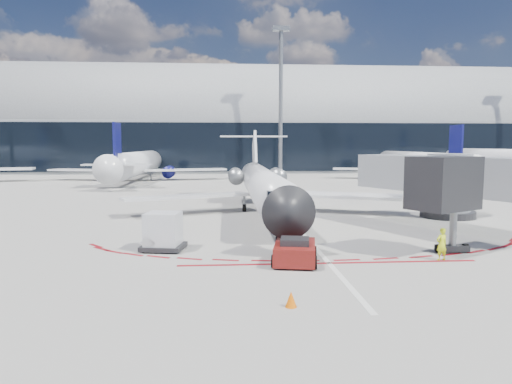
{
  "coord_description": "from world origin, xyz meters",
  "views": [
    {
      "loc": [
        -4.8,
        -31.9,
        5.49
      ],
      "look_at": [
        -2.7,
        -1.38,
        2.29
      ],
      "focal_mm": 32.0,
      "sensor_mm": 36.0,
      "label": 1
    }
  ],
  "objects": [
    {
      "name": "jet_bridge",
      "position": [
        9.79,
        -3.01,
        3.01
      ],
      "size": [
        10.03,
        15.2,
        4.9
      ],
      "color": "gray",
      "rests_on": "ground"
    },
    {
      "name": "ramp_worker",
      "position": [
        5.45,
        -11.31,
        0.78
      ],
      "size": [
        0.64,
        0.49,
        1.55
      ],
      "primitive_type": "imported",
      "rotation": [
        0.0,
        0.0,
        3.37
      ],
      "color": "#E8FF1A",
      "rests_on": "ground"
    },
    {
      "name": "uld_container",
      "position": [
        -8.01,
        -8.32,
        0.98
      ],
      "size": [
        2.39,
        2.13,
        1.98
      ],
      "rotation": [
        0.0,
        0.0,
        -0.17
      ],
      "color": "black",
      "rests_on": "ground"
    },
    {
      "name": "apron_centerline",
      "position": [
        0.0,
        2.0,
        0.01
      ],
      "size": [
        0.25,
        40.0,
        0.01
      ],
      "primitive_type": "cube",
      "color": "silver",
      "rests_on": "ground"
    },
    {
      "name": "apron_stop_bar",
      "position": [
        0.0,
        -11.5,
        0.01
      ],
      "size": [
        14.0,
        0.25,
        0.01
      ],
      "primitive_type": "cube",
      "color": "maroon",
      "rests_on": "ground"
    },
    {
      "name": "regional_jet",
      "position": [
        -1.77,
        3.84,
        2.3
      ],
      "size": [
        22.31,
        27.52,
        6.89
      ],
      "color": "silver",
      "rests_on": "ground"
    },
    {
      "name": "safety_cone_left",
      "position": [
        -8.8,
        -6.72,
        0.26
      ],
      "size": [
        0.38,
        0.38,
        0.52
      ],
      "primitive_type": "cone",
      "color": "#E86104",
      "rests_on": "ground"
    },
    {
      "name": "light_mast_centre",
      "position": [
        5.0,
        48.0,
        12.5
      ],
      "size": [
        0.7,
        0.7,
        25.0
      ],
      "primitive_type": "cylinder",
      "color": "slate",
      "rests_on": "ground"
    },
    {
      "name": "pushback_tug",
      "position": [
        -1.57,
        -11.3,
        0.54
      ],
      "size": [
        2.47,
        4.81,
        1.22
      ],
      "rotation": [
        0.0,
        0.0,
        -0.19
      ],
      "color": "#5F140D",
      "rests_on": "ground"
    },
    {
      "name": "ground",
      "position": [
        0.0,
        0.0,
        0.0
      ],
      "size": [
        260.0,
        260.0,
        0.0
      ],
      "primitive_type": "plane",
      "color": "gray",
      "rests_on": "ground"
    },
    {
      "name": "terminal_building",
      "position": [
        0.0,
        64.97,
        8.52
      ],
      "size": [
        150.0,
        24.15,
        24.0
      ],
      "color": "#9A9DA0",
      "rests_on": "ground"
    },
    {
      "name": "safety_cone_right",
      "position": [
        -2.59,
        -17.06,
        0.27
      ],
      "size": [
        0.39,
        0.39,
        0.55
      ],
      "primitive_type": "cone",
      "color": "#E86104",
      "rests_on": "ground"
    },
    {
      "name": "bg_airliner_3",
      "position": [
        39.07,
        42.36,
        5.6
      ],
      "size": [
        34.6,
        36.63,
        11.19
      ],
      "primitive_type": null,
      "color": "silver",
      "rests_on": "ground"
    },
    {
      "name": "bg_airliner_2",
      "position": [
        25.96,
        40.4,
        5.04
      ],
      "size": [
        31.13,
        32.96,
        10.07
      ],
      "primitive_type": null,
      "color": "silver",
      "rests_on": "ground"
    },
    {
      "name": "bg_airliner_1",
      "position": [
        -18.14,
        39.71,
        5.13
      ],
      "size": [
        31.71,
        33.57,
        10.26
      ],
      "primitive_type": null,
      "color": "silver",
      "rests_on": "ground"
    }
  ]
}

